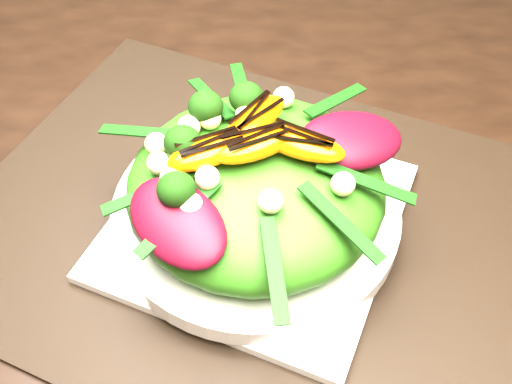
{
  "coord_description": "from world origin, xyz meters",
  "views": [
    {
      "loc": [
        -0.03,
        -0.29,
        1.17
      ],
      "look_at": [
        -0.04,
        0.04,
        0.8
      ],
      "focal_mm": 42.0,
      "sensor_mm": 36.0,
      "label": 1
    }
  ],
  "objects_px": {
    "dining_table": "(305,279)",
    "plate_base": "(256,220)",
    "orange_segment": "(261,120)",
    "salad_bowl": "(256,210)",
    "lettuce_mound": "(256,184)",
    "placemat": "(256,225)"
  },
  "relations": [
    {
      "from": "placemat",
      "to": "plate_base",
      "type": "xyz_separation_m",
      "value": [
        0.0,
        0.0,
        0.01
      ]
    },
    {
      "from": "salad_bowl",
      "to": "orange_segment",
      "type": "relative_size",
      "value": 3.59
    },
    {
      "from": "dining_table",
      "to": "salad_bowl",
      "type": "height_order",
      "value": "dining_table"
    },
    {
      "from": "dining_table",
      "to": "orange_segment",
      "type": "distance_m",
      "value": 0.15
    },
    {
      "from": "salad_bowl",
      "to": "orange_segment",
      "type": "height_order",
      "value": "orange_segment"
    },
    {
      "from": "dining_table",
      "to": "lettuce_mound",
      "type": "bearing_deg",
      "value": 136.59
    },
    {
      "from": "placemat",
      "to": "salad_bowl",
      "type": "height_order",
      "value": "salad_bowl"
    },
    {
      "from": "dining_table",
      "to": "lettuce_mound",
      "type": "relative_size",
      "value": 7.45
    },
    {
      "from": "placemat",
      "to": "lettuce_mound",
      "type": "xyz_separation_m",
      "value": [
        0.0,
        0.0,
        0.05
      ]
    },
    {
      "from": "placemat",
      "to": "dining_table",
      "type": "bearing_deg",
      "value": -43.41
    },
    {
      "from": "plate_base",
      "to": "orange_segment",
      "type": "relative_size",
      "value": 3.4
    },
    {
      "from": "dining_table",
      "to": "plate_base",
      "type": "distance_m",
      "value": 0.07
    },
    {
      "from": "plate_base",
      "to": "dining_table",
      "type": "bearing_deg",
      "value": -43.41
    },
    {
      "from": "plate_base",
      "to": "lettuce_mound",
      "type": "distance_m",
      "value": 0.05
    },
    {
      "from": "placemat",
      "to": "orange_segment",
      "type": "distance_m",
      "value": 0.1
    },
    {
      "from": "dining_table",
      "to": "plate_base",
      "type": "height_order",
      "value": "dining_table"
    },
    {
      "from": "lettuce_mound",
      "to": "plate_base",
      "type": "bearing_deg",
      "value": -116.57
    },
    {
      "from": "dining_table",
      "to": "placemat",
      "type": "bearing_deg",
      "value": 136.59
    },
    {
      "from": "dining_table",
      "to": "lettuce_mound",
      "type": "xyz_separation_m",
      "value": [
        -0.04,
        0.04,
        0.08
      ]
    },
    {
      "from": "plate_base",
      "to": "salad_bowl",
      "type": "height_order",
      "value": "salad_bowl"
    },
    {
      "from": "salad_bowl",
      "to": "orange_segment",
      "type": "bearing_deg",
      "value": 84.26
    },
    {
      "from": "dining_table",
      "to": "placemat",
      "type": "relative_size",
      "value": 3.1
    }
  ]
}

